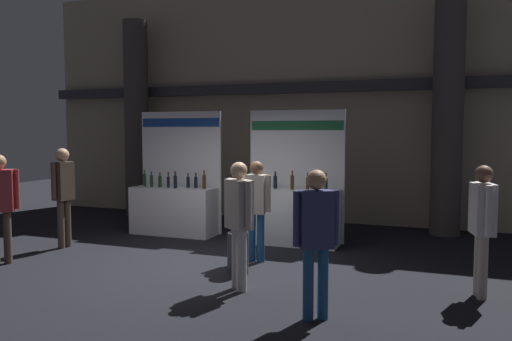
{
  "coord_description": "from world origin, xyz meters",
  "views": [
    {
      "loc": [
        3.73,
        -7.2,
        2.15
      ],
      "look_at": [
        0.53,
        1.33,
        1.44
      ],
      "focal_mm": 35.88,
      "sensor_mm": 36.0,
      "label": 1
    }
  ],
  "objects_px": {
    "exhibitor_booth_0": "(175,204)",
    "visitor_5": "(482,218)",
    "visitor_0": "(0,198)",
    "visitor_3": "(316,232)",
    "trash_bin": "(238,253)",
    "exhibitor_booth_1": "(292,210)",
    "visitor_1": "(63,188)",
    "visitor_2": "(256,202)",
    "visitor_4": "(239,214)"
  },
  "relations": [
    {
      "from": "trash_bin",
      "to": "visitor_5",
      "type": "distance_m",
      "value": 3.43
    },
    {
      "from": "exhibitor_booth_0",
      "to": "visitor_2",
      "type": "relative_size",
      "value": 1.54
    },
    {
      "from": "exhibitor_booth_0",
      "to": "visitor_0",
      "type": "distance_m",
      "value": 3.44
    },
    {
      "from": "visitor_1",
      "to": "visitor_3",
      "type": "height_order",
      "value": "visitor_1"
    },
    {
      "from": "exhibitor_booth_0",
      "to": "visitor_5",
      "type": "height_order",
      "value": "exhibitor_booth_0"
    },
    {
      "from": "visitor_3",
      "to": "visitor_5",
      "type": "relative_size",
      "value": 1.0
    },
    {
      "from": "visitor_3",
      "to": "visitor_5",
      "type": "height_order",
      "value": "visitor_3"
    },
    {
      "from": "visitor_0",
      "to": "trash_bin",
      "type": "bearing_deg",
      "value": 157.39
    },
    {
      "from": "trash_bin",
      "to": "visitor_4",
      "type": "xyz_separation_m",
      "value": [
        0.32,
        -0.74,
        0.73
      ]
    },
    {
      "from": "visitor_2",
      "to": "trash_bin",
      "type": "bearing_deg",
      "value": 85.37
    },
    {
      "from": "visitor_5",
      "to": "visitor_3",
      "type": "bearing_deg",
      "value": -62.83
    },
    {
      "from": "visitor_4",
      "to": "visitor_5",
      "type": "distance_m",
      "value": 3.14
    },
    {
      "from": "visitor_1",
      "to": "visitor_4",
      "type": "height_order",
      "value": "visitor_1"
    },
    {
      "from": "exhibitor_booth_0",
      "to": "visitor_0",
      "type": "relative_size",
      "value": 1.44
    },
    {
      "from": "exhibitor_booth_0",
      "to": "visitor_1",
      "type": "height_order",
      "value": "exhibitor_booth_0"
    },
    {
      "from": "visitor_5",
      "to": "exhibitor_booth_1",
      "type": "bearing_deg",
      "value": -137.16
    },
    {
      "from": "trash_bin",
      "to": "visitor_4",
      "type": "distance_m",
      "value": 1.08
    },
    {
      "from": "exhibitor_booth_0",
      "to": "visitor_5",
      "type": "relative_size",
      "value": 1.49
    },
    {
      "from": "visitor_1",
      "to": "exhibitor_booth_0",
      "type": "bearing_deg",
      "value": 152.64
    },
    {
      "from": "visitor_0",
      "to": "visitor_1",
      "type": "bearing_deg",
      "value": -130.8
    },
    {
      "from": "exhibitor_booth_1",
      "to": "visitor_2",
      "type": "xyz_separation_m",
      "value": [
        -0.17,
        -1.48,
        0.34
      ]
    },
    {
      "from": "exhibitor_booth_1",
      "to": "trash_bin",
      "type": "xyz_separation_m",
      "value": [
        -0.18,
        -2.25,
        -0.33
      ]
    },
    {
      "from": "visitor_3",
      "to": "visitor_4",
      "type": "bearing_deg",
      "value": 118.51
    },
    {
      "from": "exhibitor_booth_1",
      "to": "visitor_1",
      "type": "distance_m",
      "value": 4.25
    },
    {
      "from": "visitor_2",
      "to": "visitor_3",
      "type": "xyz_separation_m",
      "value": [
        1.54,
        -2.2,
        0.03
      ]
    },
    {
      "from": "visitor_2",
      "to": "visitor_4",
      "type": "bearing_deg",
      "value": 97.89
    },
    {
      "from": "visitor_0",
      "to": "visitor_5",
      "type": "bearing_deg",
      "value": 152.33
    },
    {
      "from": "visitor_0",
      "to": "visitor_3",
      "type": "relative_size",
      "value": 1.03
    },
    {
      "from": "trash_bin",
      "to": "visitor_1",
      "type": "relative_size",
      "value": 0.34
    },
    {
      "from": "visitor_1",
      "to": "visitor_2",
      "type": "distance_m",
      "value": 3.68
    },
    {
      "from": "exhibitor_booth_1",
      "to": "trash_bin",
      "type": "height_order",
      "value": "exhibitor_booth_1"
    },
    {
      "from": "visitor_0",
      "to": "visitor_3",
      "type": "distance_m",
      "value": 5.38
    },
    {
      "from": "trash_bin",
      "to": "visitor_3",
      "type": "height_order",
      "value": "visitor_3"
    },
    {
      "from": "visitor_0",
      "to": "visitor_3",
      "type": "height_order",
      "value": "visitor_0"
    },
    {
      "from": "exhibitor_booth_1",
      "to": "visitor_3",
      "type": "xyz_separation_m",
      "value": [
        1.38,
        -3.69,
        0.37
      ]
    },
    {
      "from": "exhibitor_booth_0",
      "to": "visitor_4",
      "type": "height_order",
      "value": "exhibitor_booth_0"
    },
    {
      "from": "visitor_0",
      "to": "visitor_4",
      "type": "bearing_deg",
      "value": 146.37
    },
    {
      "from": "visitor_1",
      "to": "visitor_2",
      "type": "xyz_separation_m",
      "value": [
        3.67,
        0.29,
        -0.12
      ]
    },
    {
      "from": "exhibitor_booth_1",
      "to": "visitor_5",
      "type": "height_order",
      "value": "exhibitor_booth_1"
    },
    {
      "from": "exhibitor_booth_0",
      "to": "visitor_3",
      "type": "distance_m",
      "value": 5.42
    },
    {
      "from": "exhibitor_booth_0",
      "to": "visitor_4",
      "type": "distance_m",
      "value": 4.07
    },
    {
      "from": "visitor_2",
      "to": "visitor_3",
      "type": "distance_m",
      "value": 2.69
    },
    {
      "from": "visitor_1",
      "to": "visitor_3",
      "type": "relative_size",
      "value": 1.07
    },
    {
      "from": "exhibitor_booth_0",
      "to": "visitor_5",
      "type": "xyz_separation_m",
      "value": [
        5.73,
        -2.21,
        0.41
      ]
    },
    {
      "from": "trash_bin",
      "to": "visitor_2",
      "type": "distance_m",
      "value": 1.02
    },
    {
      "from": "exhibitor_booth_0",
      "to": "visitor_1",
      "type": "xyz_separation_m",
      "value": [
        -1.28,
        -1.81,
        0.48
      ]
    },
    {
      "from": "exhibitor_booth_1",
      "to": "visitor_0",
      "type": "distance_m",
      "value": 5.04
    },
    {
      "from": "exhibitor_booth_0",
      "to": "visitor_4",
      "type": "bearing_deg",
      "value": -48.21
    },
    {
      "from": "visitor_4",
      "to": "exhibitor_booth_1",
      "type": "bearing_deg",
      "value": 129.9
    },
    {
      "from": "exhibitor_booth_1",
      "to": "visitor_3",
      "type": "height_order",
      "value": "exhibitor_booth_1"
    }
  ]
}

